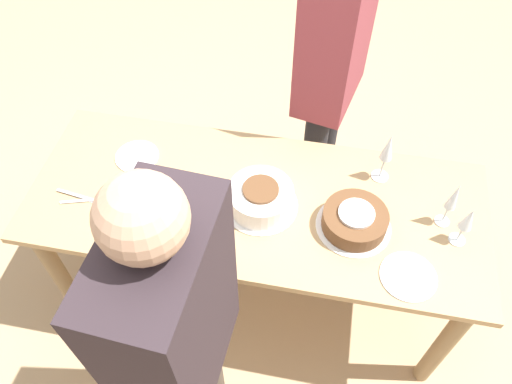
{
  "coord_description": "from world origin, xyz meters",
  "views": [
    {
      "loc": [
        0.22,
        -1.15,
        2.31
      ],
      "look_at": [
        0.0,
        0.0,
        0.81
      ],
      "focal_mm": 35.0,
      "sensor_mm": 36.0,
      "label": 1
    }
  ],
  "objects_px": {
    "wine_glass_near": "(388,150)",
    "cake_front_chocolate": "(355,220)",
    "wine_glass_far": "(453,199)",
    "cake_center_white": "(261,198)",
    "person_watching": "(333,58)",
    "person_cutting": "(179,336)",
    "wine_glass_extra": "(468,221)"
  },
  "relations": [
    {
      "from": "wine_glass_extra",
      "to": "person_watching",
      "type": "xyz_separation_m",
      "value": [
        -0.55,
        0.65,
        0.13
      ]
    },
    {
      "from": "person_watching",
      "to": "cake_center_white",
      "type": "bearing_deg",
      "value": -4.74
    },
    {
      "from": "wine_glass_near",
      "to": "wine_glass_far",
      "type": "bearing_deg",
      "value": -37.0
    },
    {
      "from": "wine_glass_near",
      "to": "cake_center_white",
      "type": "bearing_deg",
      "value": -152.42
    },
    {
      "from": "wine_glass_far",
      "to": "wine_glass_extra",
      "type": "relative_size",
      "value": 1.16
    },
    {
      "from": "wine_glass_far",
      "to": "wine_glass_near",
      "type": "bearing_deg",
      "value": 143.0
    },
    {
      "from": "cake_front_chocolate",
      "to": "person_cutting",
      "type": "distance_m",
      "value": 0.8
    },
    {
      "from": "wine_glass_far",
      "to": "person_cutting",
      "type": "distance_m",
      "value": 1.06
    },
    {
      "from": "cake_center_white",
      "to": "person_watching",
      "type": "xyz_separation_m",
      "value": [
        0.19,
        0.63,
        0.21
      ]
    },
    {
      "from": "cake_center_white",
      "to": "person_watching",
      "type": "height_order",
      "value": "person_watching"
    },
    {
      "from": "wine_glass_near",
      "to": "cake_front_chocolate",
      "type": "bearing_deg",
      "value": -108.55
    },
    {
      "from": "cake_center_white",
      "to": "wine_glass_extra",
      "type": "distance_m",
      "value": 0.74
    },
    {
      "from": "wine_glass_near",
      "to": "person_watching",
      "type": "height_order",
      "value": "person_watching"
    },
    {
      "from": "wine_glass_near",
      "to": "person_watching",
      "type": "bearing_deg",
      "value": 123.18
    },
    {
      "from": "cake_center_white",
      "to": "wine_glass_extra",
      "type": "bearing_deg",
      "value": -1.56
    },
    {
      "from": "person_cutting",
      "to": "person_watching",
      "type": "relative_size",
      "value": 0.98
    },
    {
      "from": "wine_glass_near",
      "to": "wine_glass_extra",
      "type": "relative_size",
      "value": 1.25
    },
    {
      "from": "wine_glass_near",
      "to": "person_cutting",
      "type": "height_order",
      "value": "person_cutting"
    },
    {
      "from": "wine_glass_near",
      "to": "wine_glass_extra",
      "type": "distance_m",
      "value": 0.39
    },
    {
      "from": "wine_glass_extra",
      "to": "wine_glass_near",
      "type": "bearing_deg",
      "value": 138.74
    },
    {
      "from": "cake_front_chocolate",
      "to": "wine_glass_far",
      "type": "height_order",
      "value": "wine_glass_far"
    },
    {
      "from": "cake_center_white",
      "to": "wine_glass_near",
      "type": "distance_m",
      "value": 0.52
    },
    {
      "from": "wine_glass_far",
      "to": "person_cutting",
      "type": "relative_size",
      "value": 0.13
    },
    {
      "from": "cake_center_white",
      "to": "wine_glass_near",
      "type": "height_order",
      "value": "wine_glass_near"
    },
    {
      "from": "wine_glass_near",
      "to": "wine_glass_far",
      "type": "relative_size",
      "value": 1.08
    },
    {
      "from": "wine_glass_near",
      "to": "wine_glass_far",
      "type": "xyz_separation_m",
      "value": [
        0.24,
        -0.18,
        -0.01
      ]
    },
    {
      "from": "wine_glass_far",
      "to": "person_watching",
      "type": "relative_size",
      "value": 0.13
    },
    {
      "from": "cake_center_white",
      "to": "person_cutting",
      "type": "relative_size",
      "value": 0.17
    },
    {
      "from": "cake_front_chocolate",
      "to": "wine_glass_near",
      "type": "relative_size",
      "value": 1.2
    },
    {
      "from": "wine_glass_far",
      "to": "person_watching",
      "type": "xyz_separation_m",
      "value": [
        -0.5,
        0.57,
        0.11
      ]
    },
    {
      "from": "wine_glass_extra",
      "to": "cake_front_chocolate",
      "type": "bearing_deg",
      "value": -178.36
    },
    {
      "from": "person_cutting",
      "to": "cake_front_chocolate",
      "type": "bearing_deg",
      "value": -33.36
    }
  ]
}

